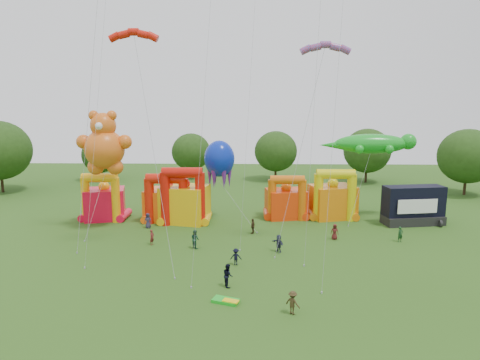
{
  "coord_description": "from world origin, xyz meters",
  "views": [
    {
      "loc": [
        3.5,
        -25.29,
        14.9
      ],
      "look_at": [
        2.34,
        18.0,
        7.09
      ],
      "focal_mm": 32.0,
      "sensor_mm": 36.0,
      "label": 1
    }
  ],
  "objects_px": {
    "bouncy_castle_2": "(185,201)",
    "spectator_0": "(148,221)",
    "bouncy_castle_0": "(104,201)",
    "gecko_kite": "(364,171)",
    "octopus_kite": "(231,191)",
    "spectator_4": "(253,226)",
    "stage_trailer": "(413,206)",
    "teddy_bear_kite": "(102,159)"
  },
  "relations": [
    {
      "from": "spectator_4",
      "to": "bouncy_castle_0",
      "type": "bearing_deg",
      "value": -85.72
    },
    {
      "from": "octopus_kite",
      "to": "spectator_0",
      "type": "distance_m",
      "value": 10.78
    },
    {
      "from": "bouncy_castle_2",
      "to": "octopus_kite",
      "type": "xyz_separation_m",
      "value": [
        5.9,
        -0.05,
        1.37
      ]
    },
    {
      "from": "gecko_kite",
      "to": "spectator_0",
      "type": "bearing_deg",
      "value": -170.2
    },
    {
      "from": "stage_trailer",
      "to": "octopus_kite",
      "type": "xyz_separation_m",
      "value": [
        -22.66,
        -0.08,
        1.78
      ]
    },
    {
      "from": "bouncy_castle_2",
      "to": "spectator_4",
      "type": "xyz_separation_m",
      "value": [
        8.6,
        -4.61,
        -1.84
      ]
    },
    {
      "from": "gecko_kite",
      "to": "spectator_4",
      "type": "height_order",
      "value": "gecko_kite"
    },
    {
      "from": "bouncy_castle_0",
      "to": "gecko_kite",
      "type": "bearing_deg",
      "value": 1.52
    },
    {
      "from": "bouncy_castle_2",
      "to": "spectator_4",
      "type": "bearing_deg",
      "value": -28.23
    },
    {
      "from": "bouncy_castle_0",
      "to": "stage_trailer",
      "type": "bearing_deg",
      "value": -1.51
    },
    {
      "from": "bouncy_castle_2",
      "to": "octopus_kite",
      "type": "relative_size",
      "value": 0.7
    },
    {
      "from": "bouncy_castle_0",
      "to": "stage_trailer",
      "type": "xyz_separation_m",
      "value": [
        39.15,
        -1.03,
        -0.06
      ]
    },
    {
      "from": "bouncy_castle_2",
      "to": "spectator_0",
      "type": "xyz_separation_m",
      "value": [
        -4.06,
        -2.69,
        -1.81
      ]
    },
    {
      "from": "bouncy_castle_2",
      "to": "teddy_bear_kite",
      "type": "height_order",
      "value": "teddy_bear_kite"
    },
    {
      "from": "bouncy_castle_2",
      "to": "spectator_0",
      "type": "distance_m",
      "value": 5.19
    },
    {
      "from": "stage_trailer",
      "to": "octopus_kite",
      "type": "distance_m",
      "value": 22.73
    },
    {
      "from": "bouncy_castle_0",
      "to": "stage_trailer",
      "type": "height_order",
      "value": "bouncy_castle_0"
    },
    {
      "from": "bouncy_castle_0",
      "to": "gecko_kite",
      "type": "height_order",
      "value": "gecko_kite"
    },
    {
      "from": "bouncy_castle_2",
      "to": "bouncy_castle_0",
      "type": "bearing_deg",
      "value": 174.29
    },
    {
      "from": "bouncy_castle_0",
      "to": "spectator_0",
      "type": "height_order",
      "value": "bouncy_castle_0"
    },
    {
      "from": "bouncy_castle_0",
      "to": "spectator_4",
      "type": "relative_size",
      "value": 3.49
    },
    {
      "from": "stage_trailer",
      "to": "spectator_4",
      "type": "distance_m",
      "value": 20.54
    },
    {
      "from": "spectator_4",
      "to": "octopus_kite",
      "type": "bearing_deg",
      "value": -128.65
    },
    {
      "from": "gecko_kite",
      "to": "spectator_4",
      "type": "relative_size",
      "value": 6.95
    },
    {
      "from": "stage_trailer",
      "to": "spectator_0",
      "type": "bearing_deg",
      "value": -175.23
    },
    {
      "from": "bouncy_castle_0",
      "to": "gecko_kite",
      "type": "xyz_separation_m",
      "value": [
        33.38,
        0.89,
        3.93
      ]
    },
    {
      "from": "bouncy_castle_2",
      "to": "gecko_kite",
      "type": "xyz_separation_m",
      "value": [
        22.79,
        1.94,
        3.58
      ]
    },
    {
      "from": "stage_trailer",
      "to": "bouncy_castle_2",
      "type": "bearing_deg",
      "value": -179.94
    },
    {
      "from": "octopus_kite",
      "to": "spectator_4",
      "type": "height_order",
      "value": "octopus_kite"
    },
    {
      "from": "teddy_bear_kite",
      "to": "gecko_kite",
      "type": "distance_m",
      "value": 32.21
    },
    {
      "from": "gecko_kite",
      "to": "octopus_kite",
      "type": "height_order",
      "value": "gecko_kite"
    },
    {
      "from": "bouncy_castle_2",
      "to": "stage_trailer",
      "type": "height_order",
      "value": "bouncy_castle_2"
    },
    {
      "from": "teddy_bear_kite",
      "to": "spectator_4",
      "type": "distance_m",
      "value": 19.07
    },
    {
      "from": "bouncy_castle_2",
      "to": "octopus_kite",
      "type": "distance_m",
      "value": 6.06
    },
    {
      "from": "gecko_kite",
      "to": "spectator_0",
      "type": "distance_m",
      "value": 27.77
    },
    {
      "from": "gecko_kite",
      "to": "spectator_0",
      "type": "relative_size",
      "value": 6.76
    },
    {
      "from": "bouncy_castle_0",
      "to": "octopus_kite",
      "type": "xyz_separation_m",
      "value": [
        16.49,
        -1.11,
        1.72
      ]
    },
    {
      "from": "spectator_4",
      "to": "bouncy_castle_2",
      "type": "bearing_deg",
      "value": -97.48
    },
    {
      "from": "gecko_kite",
      "to": "teddy_bear_kite",
      "type": "bearing_deg",
      "value": -170.04
    },
    {
      "from": "teddy_bear_kite",
      "to": "bouncy_castle_2",
      "type": "bearing_deg",
      "value": 22.19
    },
    {
      "from": "bouncy_castle_0",
      "to": "spectator_4",
      "type": "height_order",
      "value": "bouncy_castle_0"
    },
    {
      "from": "octopus_kite",
      "to": "bouncy_castle_2",
      "type": "bearing_deg",
      "value": 179.48
    }
  ]
}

